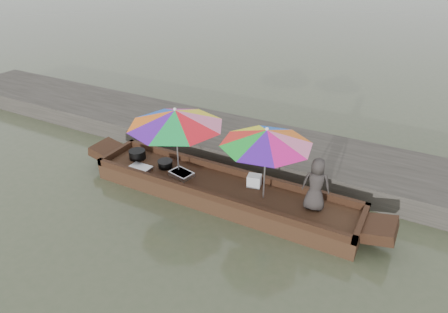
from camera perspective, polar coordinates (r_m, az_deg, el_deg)
The scene contains 11 objects.
water at distance 8.67m, azimuth -0.32°, elevation -6.10°, with size 80.00×80.00×0.00m, color #424C32.
dock at distance 10.25m, azimuth 5.58°, elevation 1.24°, with size 22.00×2.20×0.50m, color #2D2B26.
boat_hull at distance 8.57m, azimuth -0.32°, elevation -5.14°, with size 5.87×1.20×0.35m, color black.
cooking_pot at distance 9.68m, azimuth -12.28°, elevation 0.29°, with size 0.39×0.39×0.20m, color black.
tray_crayfish at distance 8.84m, azimuth -6.10°, elevation -2.49°, with size 0.50×0.35×0.09m, color silver.
tray_scallop at distance 9.24m, azimuth -11.92°, elevation -1.63°, with size 0.50×0.35×0.06m, color silver.
charcoal_grill at distance 9.20m, azimuth -8.38°, elevation -1.10°, with size 0.32×0.32×0.15m, color black.
supply_bag at distance 8.41m, azimuth 4.34°, elevation -3.47°, with size 0.28×0.22×0.26m, color silver.
vendor at distance 7.70m, azimuth 13.02°, elevation -3.88°, with size 0.53×0.35×1.08m, color #302B29.
umbrella_bow at distance 8.60m, azimuth -6.74°, elevation 2.10°, with size 2.06×2.06×1.55m, color pink, non-canonical shape.
umbrella_stern at distance 7.73m, azimuth 5.88°, elevation -1.10°, with size 1.78×1.78×1.55m, color pink, non-canonical shape.
Camera 1 is at (3.43, -6.26, 4.92)m, focal length 32.00 mm.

